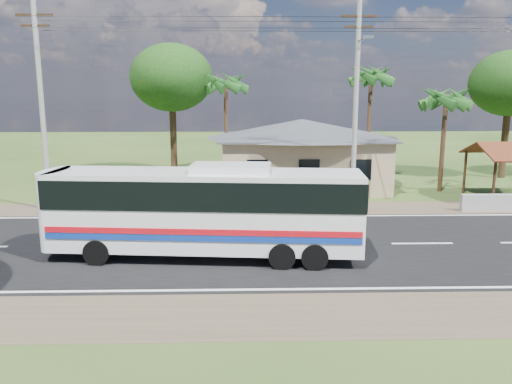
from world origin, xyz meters
TOP-DOWN VIEW (x-y plane):
  - ground at (0.00, 0.00)m, footprint 120.00×120.00m
  - road at (0.00, 0.00)m, footprint 120.00×16.00m
  - house at (1.00, 13.00)m, footprint 12.40×10.00m
  - utility_poles at (2.67, 6.49)m, footprint 32.80×2.22m
  - palm_near at (9.50, 11.00)m, footprint 2.80×2.80m
  - palm_mid at (6.00, 15.50)m, footprint 2.80×2.80m
  - palm_far at (-4.00, 16.00)m, footprint 2.80×2.80m
  - tree_behind_house at (-8.00, 18.00)m, footprint 6.00×6.00m
  - tree_behind_shed at (16.00, 16.00)m, footprint 5.60×5.60m
  - coach_bus at (-4.18, -1.47)m, footprint 11.57×3.44m
  - motorcycle at (0.93, 5.95)m, footprint 2.07×1.18m

SIDE VIEW (x-z plane):
  - ground at x=0.00m, z-range 0.00..0.00m
  - road at x=0.00m, z-range -0.01..0.02m
  - motorcycle at x=0.93m, z-range 0.00..1.03m
  - coach_bus at x=-4.18m, z-range 0.25..3.79m
  - house at x=1.00m, z-range 0.14..5.14m
  - palm_near at x=9.50m, z-range 2.36..9.06m
  - utility_poles at x=2.67m, z-range 0.27..11.27m
  - palm_far at x=-4.00m, z-range 2.83..10.53m
  - tree_behind_shed at x=16.00m, z-range 2.17..11.19m
  - tree_behind_house at x=-8.00m, z-range 2.31..11.92m
  - palm_mid at x=6.00m, z-range 3.06..11.26m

